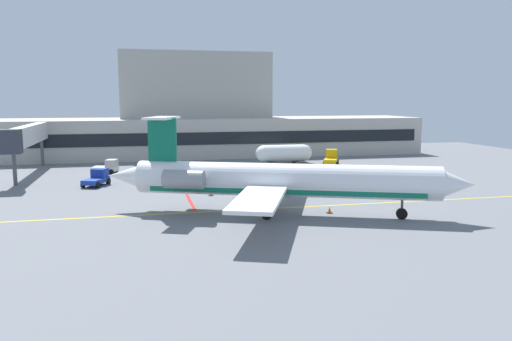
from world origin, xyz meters
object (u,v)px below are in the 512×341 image
baggage_tug (331,158)px  belt_loader (97,178)px  regional_jet (279,180)px  fuel_tank (284,153)px  pushback_tractor (107,167)px

baggage_tug → belt_loader: size_ratio=1.10×
regional_jet → baggage_tug: bearing=61.0°
fuel_tank → belt_loader: bearing=-152.1°
belt_loader → baggage_tug: bearing=18.7°
regional_jet → fuel_tank: bearing=73.0°
belt_loader → fuel_tank: fuel_tank is taller
pushback_tractor → belt_loader: (-0.60, -9.27, -0.00)m
regional_jet → pushback_tractor: bearing=118.7°
regional_jet → belt_loader: bearing=130.4°
baggage_tug → pushback_tractor: 31.82m
baggage_tug → belt_loader: baggage_tug is taller
belt_loader → fuel_tank: 29.32m
regional_jet → belt_loader: size_ratio=7.16×
baggage_tug → fuel_tank: 7.06m
baggage_tug → fuel_tank: bearing=156.9°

